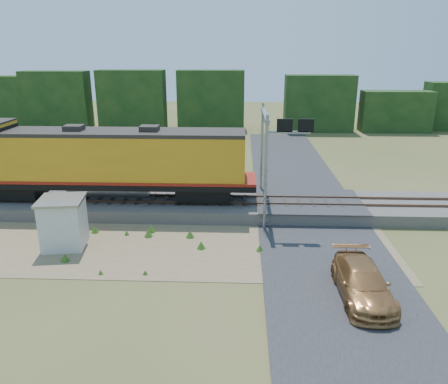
{
  "coord_description": "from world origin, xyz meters",
  "views": [
    {
      "loc": [
        2.41,
        -21.76,
        10.58
      ],
      "look_at": [
        1.4,
        3.0,
        2.4
      ],
      "focal_mm": 35.0,
      "sensor_mm": 36.0,
      "label": 1
    }
  ],
  "objects_px": {
    "locomotive": "(103,161)",
    "signal_gantry": "(271,138)",
    "car": "(363,283)",
    "shed": "(64,223)"
  },
  "relations": [
    {
      "from": "locomotive",
      "to": "shed",
      "type": "relative_size",
      "value": 7.01
    },
    {
      "from": "locomotive",
      "to": "signal_gantry",
      "type": "relative_size",
      "value": 2.83
    },
    {
      "from": "car",
      "to": "signal_gantry",
      "type": "bearing_deg",
      "value": 109.88
    },
    {
      "from": "signal_gantry",
      "to": "car",
      "type": "height_order",
      "value": "signal_gantry"
    },
    {
      "from": "shed",
      "to": "car",
      "type": "height_order",
      "value": "shed"
    },
    {
      "from": "signal_gantry",
      "to": "car",
      "type": "distance_m",
      "value": 11.41
    },
    {
      "from": "signal_gantry",
      "to": "car",
      "type": "xyz_separation_m",
      "value": [
        3.62,
        -9.84,
        -4.51
      ]
    },
    {
      "from": "locomotive",
      "to": "shed",
      "type": "xyz_separation_m",
      "value": [
        -0.57,
        -5.81,
        -2.05
      ]
    },
    {
      "from": "shed",
      "to": "signal_gantry",
      "type": "xyz_separation_m",
      "value": [
        11.58,
        5.15,
        3.82
      ]
    },
    {
      "from": "locomotive",
      "to": "car",
      "type": "distance_m",
      "value": 18.22
    }
  ]
}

